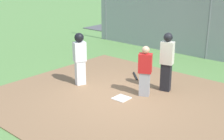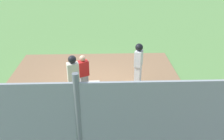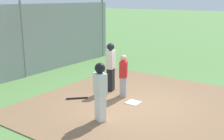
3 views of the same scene
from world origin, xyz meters
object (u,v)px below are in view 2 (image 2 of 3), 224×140
at_px(runner, 138,61).
at_px(umpire, 74,79).
at_px(baseball_bat, 117,108).
at_px(catcher, 83,74).
at_px(home_plate, 94,83).

bearing_deg(runner, umpire, 52.74).
bearing_deg(baseball_bat, runner, 106.23).
bearing_deg(catcher, umpire, 133.57).
bearing_deg(home_plate, baseball_bat, -65.13).
xyz_separation_m(catcher, baseball_bat, (1.18, -1.15, -0.75)).
xyz_separation_m(home_plate, catcher, (-0.36, -0.64, 0.77)).
distance_m(catcher, baseball_bat, 1.81).
bearing_deg(catcher, baseball_bat, -160.87).
bearing_deg(home_plate, catcher, -119.28).
xyz_separation_m(runner, baseball_bat, (-0.93, -1.76, -0.95)).
relative_size(home_plate, runner, 0.26).
relative_size(catcher, umpire, 0.83).
distance_m(home_plate, baseball_bat, 1.97).
distance_m(umpire, baseball_bat, 1.77).
distance_m(runner, baseball_bat, 2.20).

